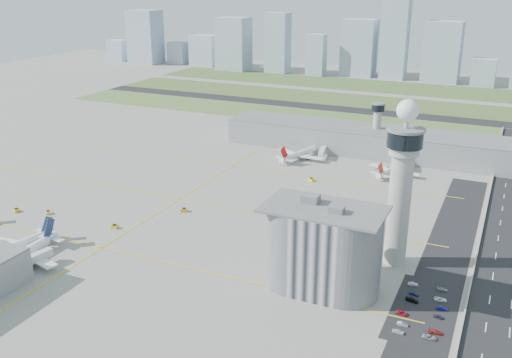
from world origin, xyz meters
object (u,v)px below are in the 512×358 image
at_px(tug_2, 114,226).
at_px(car_lot_7, 435,332).
at_px(airplane_far_a, 301,150).
at_px(car_lot_1, 403,324).
at_px(control_tower, 402,178).
at_px(car_lot_9, 442,308).
at_px(secondary_tower, 377,124).
at_px(tug_4, 311,179).
at_px(tug_3, 184,210).
at_px(car_lot_4, 414,294).
at_px(admin_building, 322,248).
at_px(airplane_near_c, 17,251).
at_px(jet_bridge_far_0, 324,150).
at_px(tug_1, 48,212).
at_px(airplane_near_b, 13,241).
at_px(car_lot_0, 398,331).
at_px(car_lot_5, 413,284).
at_px(car_lot_2, 402,313).
at_px(tug_5, 395,172).
at_px(car_lot_11, 443,290).
at_px(car_lot_6, 429,337).
at_px(jet_bridge_far_1, 405,161).
at_px(car_lot_3, 412,300).
at_px(car_lot_8, 439,317).
at_px(car_lot_10, 440,299).
at_px(tug_0, 16,210).
at_px(car_hw_4, 511,155).
at_px(airplane_far_b, 395,165).
at_px(jet_bridge_near_2, 19,268).

height_order(tug_2, car_lot_7, tug_2).
xyz_separation_m(airplane_far_a, car_lot_1, (92.04, -153.84, -4.84)).
bearing_deg(control_tower, car_lot_9, -51.46).
bearing_deg(secondary_tower, tug_4, -105.82).
height_order(tug_3, car_lot_4, tug_3).
bearing_deg(admin_building, airplane_near_c, -163.42).
bearing_deg(jet_bridge_far_0, tug_2, -28.92).
height_order(tug_1, car_lot_1, tug_1).
xyz_separation_m(control_tower, airplane_near_b, (-141.00, -56.48, -29.97)).
relative_size(car_lot_0, car_lot_9, 1.02).
xyz_separation_m(tug_4, car_lot_5, (71.00, -90.23, -0.34)).
bearing_deg(car_lot_2, tug_5, 20.97).
relative_size(car_lot_1, car_lot_11, 0.95).
xyz_separation_m(tug_3, car_lot_0, (112.54, -55.75, -0.32)).
bearing_deg(airplane_near_b, car_lot_0, 105.12).
relative_size(airplane_far_a, car_lot_6, 8.75).
xyz_separation_m(jet_bridge_far_1, tug_5, (-1.93, -17.51, -2.04)).
relative_size(tug_5, car_lot_3, 0.62).
bearing_deg(airplane_near_b, tug_4, 160.19).
xyz_separation_m(car_lot_3, car_lot_11, (8.59, 11.76, -0.10)).
height_order(airplane_near_b, car_lot_11, airplane_near_b).
relative_size(control_tower, airplane_far_a, 1.66).
bearing_deg(car_lot_8, tug_1, 94.41).
bearing_deg(car_lot_10, tug_5, 11.86).
bearing_deg(car_lot_11, airplane_near_b, 100.43).
bearing_deg(airplane_near_c, tug_2, 161.17).
height_order(airplane_near_b, car_lot_0, airplane_near_b).
xyz_separation_m(secondary_tower, tug_0, (-131.62, -166.55, -17.89)).
relative_size(car_lot_6, car_hw_4, 1.15).
relative_size(jet_bridge_far_0, car_lot_7, 3.20).
distance_m(control_tower, tug_1, 162.89).
bearing_deg(airplane_near_c, airplane_far_b, 144.29).
bearing_deg(car_lot_6, car_lot_5, 15.78).
distance_m(jet_bridge_far_1, car_lot_2, 162.60).
distance_m(jet_bridge_far_0, car_lot_3, 171.17).
xyz_separation_m(control_tower, tug_1, (-157.98, -20.23, -34.16)).
bearing_deg(car_lot_11, car_lot_0, 160.04).
bearing_deg(car_lot_9, tug_2, 87.08).
height_order(car_lot_4, car_lot_5, car_lot_4).
bearing_deg(car_lot_7, car_lot_11, -4.43).
bearing_deg(tug_4, airplane_near_b, -8.34).
relative_size(secondary_tower, jet_bridge_far_0, 2.28).
bearing_deg(control_tower, car_lot_0, -76.57).
bearing_deg(car_lot_4, airplane_near_b, 112.73).
xyz_separation_m(airplane_far_b, car_lot_2, (32.61, -142.43, -4.54)).
xyz_separation_m(airplane_far_a, tug_0, (-93.19, -136.25, -4.51)).
height_order(jet_bridge_near_2, car_lot_6, jet_bridge_near_2).
relative_size(car_lot_1, car_lot_3, 0.80).
bearing_deg(tug_1, airplane_far_a, 12.86).
bearing_deg(jet_bridge_far_1, airplane_far_b, -17.83).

